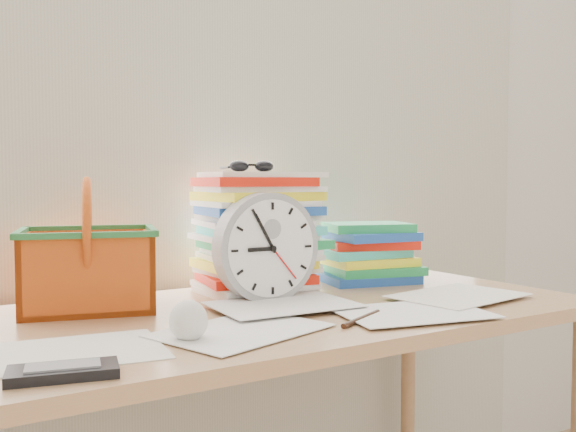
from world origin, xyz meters
TOP-DOWN VIEW (x-y plane):
  - curtain at (0.00, 1.98)m, footprint 2.40×0.01m
  - desk at (0.00, 1.60)m, footprint 1.40×0.70m
  - paper_stack at (0.05, 1.80)m, footprint 0.32×0.27m
  - clock at (0.00, 1.67)m, footprint 0.25×0.05m
  - sunglasses at (0.04, 1.82)m, footprint 0.16×0.14m
  - book_stack at (0.39, 1.79)m, footprint 0.32×0.27m
  - basket at (-0.37, 1.80)m, footprint 0.33×0.29m
  - crumpled_ball at (-0.30, 1.43)m, footprint 0.07×0.07m
  - pen at (0.06, 1.39)m, footprint 0.15×0.08m
  - calculator at (-0.53, 1.33)m, footprint 0.17×0.10m
  - scattered_papers at (0.00, 1.60)m, footprint 1.26×0.42m

SIDE VIEW (x-z plane):
  - desk at x=0.00m, z-range 0.30..1.05m
  - pen at x=0.06m, z-range 0.75..0.76m
  - scattered_papers at x=0.00m, z-range 0.75..0.77m
  - calculator at x=-0.53m, z-range 0.75..0.77m
  - crumpled_ball at x=-0.30m, z-range 0.75..0.82m
  - book_stack at x=0.39m, z-range 0.75..0.91m
  - clock at x=0.00m, z-range 0.75..1.00m
  - basket at x=-0.37m, z-range 0.75..1.03m
  - paper_stack at x=0.05m, z-range 0.75..1.05m
  - sunglasses at x=0.04m, z-range 1.05..1.08m
  - curtain at x=0.00m, z-range 0.05..2.55m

